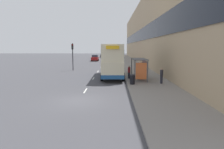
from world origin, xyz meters
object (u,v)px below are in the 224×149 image
car_0 (95,58)px  car_1 (114,59)px  bus_shelter (141,65)px  car_2 (103,55)px  double_decker_bus_near (113,60)px  litter_bin (132,79)px  pedestrian_1 (129,72)px  traffic_light_far_kerb (73,52)px  pedestrian_at_shelter (162,76)px

car_0 → car_1: car_0 is taller
bus_shelter → car_2: (-7.42, 54.53, -1.00)m
double_decker_bus_near → litter_bin: (2.08, -5.96, -1.61)m
car_0 → car_2: 20.55m
car_0 → pedestrian_1: bearing=102.5°
litter_bin → traffic_light_far_kerb: size_ratio=0.23×
car_0 → car_1: (5.34, -7.04, -0.01)m
litter_bin → car_2: bearing=96.2°
car_1 → pedestrian_at_shelter: pedestrian_at_shelter is taller
pedestrian_1 → litter_bin: 3.83m
bus_shelter → pedestrian_1: 1.92m
car_1 → pedestrian_at_shelter: 29.68m
bus_shelter → car_2: bearing=97.8°
bus_shelter → car_2: 55.04m
double_decker_bus_near → car_2: size_ratio=2.45×
pedestrian_1 → traffic_light_far_kerb: 13.30m
car_2 → litter_bin: bearing=96.2°
car_1 → pedestrian_at_shelter: bearing=-80.0°
car_2 → pedestrian_1: size_ratio=2.61×
car_2 → traffic_light_far_kerb: (-2.75, -43.78, 2.24)m
double_decker_bus_near → traffic_light_far_kerb: 10.22m
bus_shelter → car_2: bus_shelter is taller
car_1 → pedestrian_at_shelter: size_ratio=2.44×
double_decker_bus_near → litter_bin: size_ratio=9.67×
litter_bin → bus_shelter: bearing=65.9°
double_decker_bus_near → bus_shelter: bearing=-44.4°
traffic_light_far_kerb → pedestrian_at_shelter: bearing=-47.1°
car_2 → double_decker_bus_near: bearing=94.6°
car_2 → pedestrian_at_shelter: 57.55m
car_1 → litter_bin: (2.02, -29.70, -0.20)m
pedestrian_1 → litter_bin: (0.06, -3.82, -0.28)m
bus_shelter → traffic_light_far_kerb: (-10.17, 10.75, 1.23)m
pedestrian_1 → car_0: bearing=102.5°
traffic_light_far_kerb → car_1: bearing=66.9°
traffic_light_far_kerb → car_2: bearing=86.4°
car_1 → bus_shelter: bearing=-83.1°
double_decker_bus_near → car_1: double_decker_bus_near is taller
pedestrian_1 → traffic_light_far_kerb: traffic_light_far_kerb is taller
bus_shelter → double_decker_bus_near: (-3.30, 3.22, 0.41)m
car_0 → car_2: car_0 is taller
car_2 → litter_bin: (6.20, -57.26, -0.20)m
car_0 → car_2: size_ratio=1.05×
pedestrian_at_shelter → pedestrian_1: pedestrian_at_shelter is taller
car_2 → litter_bin: size_ratio=3.95×
bus_shelter → car_0: (-8.59, 34.01, -1.00)m
traffic_light_far_kerb → pedestrian_1: bearing=-47.4°
bus_shelter → double_decker_bus_near: 4.63m
bus_shelter → litter_bin: bearing=-114.1°
bus_shelter → pedestrian_1: bus_shelter is taller
pedestrian_at_shelter → litter_bin: pedestrian_at_shelter is taller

